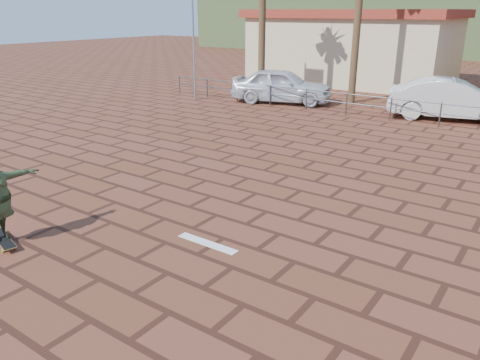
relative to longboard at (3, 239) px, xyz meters
The scene contains 9 objects.
ground 4.47m from the longboard, 53.36° to the left, with size 120.00×120.00×0.00m, color brown.
paint_stripe 4.13m from the longboard, 35.32° to the left, with size 1.40×0.22×0.01m, color white.
guardrail 15.82m from the longboard, 80.29° to the left, with size 24.06×0.06×1.00m.
flagpole 16.89m from the longboard, 116.30° to the left, with size 1.30×0.10×8.00m.
building_west 25.89m from the longboard, 97.42° to the left, with size 12.60×7.60×4.50m.
hill_back 62.77m from the longboard, 107.98° to the left, with size 35.00×14.00×8.00m, color #384C28.
longboard is the anchor object (origin of this frame).
car_silver 16.92m from the longboard, 101.16° to the left, with size 2.02×5.03×1.71m, color silver.
car_white 18.01m from the longboard, 74.91° to the left, with size 1.82×5.23×1.72m, color silver.
Camera 1 is at (6.12, -7.71, 4.43)m, focal length 35.00 mm.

